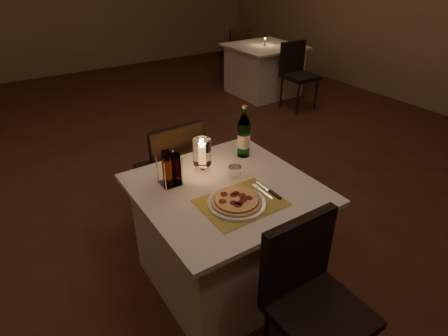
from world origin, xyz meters
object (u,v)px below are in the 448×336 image
hurricane_candle (202,153)px  water_bottle (244,136)px  chair_near (309,289)px  pizza (237,201)px  neighbor_table_right (263,70)px  main_table (226,235)px  chair_far (173,165)px  plate (236,203)px  tumbler (235,173)px

hurricane_candle → water_bottle: bearing=4.9°
chair_near → pizza: 0.58m
pizza → neighbor_table_right: bearing=49.1°
water_bottle → hurricane_candle: bearing=-175.1°
main_table → chair_near: (-0.00, -0.71, 0.18)m
chair_far → water_bottle: water_bottle is taller
chair_near → plate: size_ratio=2.81×
chair_far → plate: chair_far is taller
chair_near → neighbor_table_right: chair_near is taller
neighbor_table_right → chair_near: bearing=-126.0°
plate → water_bottle: bearing=50.4°
main_table → chair_near: size_ratio=1.11×
plate → neighbor_table_right: size_ratio=0.32×
tumbler → water_bottle: water_bottle is taller
chair_far → neighbor_table_right: (2.65, 2.22, -0.18)m
tumbler → hurricane_candle: size_ratio=0.37×
chair_near → chair_far: same height
chair_near → chair_far: 1.43m
tumbler → main_table: bearing=-153.0°
chair_far → neighbor_table_right: chair_far is taller
plate → neighbor_table_right: plate is taller
chair_near → neighbor_table_right: (2.65, 3.65, -0.18)m
hurricane_candle → tumbler: bearing=-57.4°
tumbler → water_bottle: bearing=44.5°
chair_far → pizza: chair_far is taller
main_table → hurricane_candle: bearing=94.6°
chair_near → chair_far: size_ratio=1.00×
pizza → hurricane_candle: hurricane_candle is taller
chair_far → hurricane_candle: bearing=-92.3°
chair_far → tumbler: (0.10, -0.66, 0.23)m
chair_far → water_bottle: size_ratio=2.54×
chair_far → plate: size_ratio=2.81×
chair_far → main_table: bearing=-90.0°
neighbor_table_right → main_table: bearing=-132.0°
hurricane_candle → neighbor_table_right: 3.83m
chair_far → hurricane_candle: (-0.02, -0.48, 0.32)m
pizza → chair_near: bearing=-84.6°
plate → pizza: (-0.00, 0.00, 0.02)m
chair_far → hurricane_candle: 0.57m
hurricane_candle → neighbor_table_right: (2.67, 2.70, -0.49)m
main_table → hurricane_candle: (-0.02, 0.24, 0.49)m
chair_far → tumbler: 0.71m
chair_near → neighbor_table_right: 4.52m
tumbler → neighbor_table_right: 3.87m
tumbler → neighbor_table_right: (2.55, 2.89, -0.41)m
main_table → neighbor_table_right: 3.96m
plate → chair_near: bearing=-84.7°
tumbler → water_bottle: size_ratio=0.23×
plate → neighbor_table_right: bearing=49.1°
main_table → tumbler: (0.10, 0.05, 0.41)m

